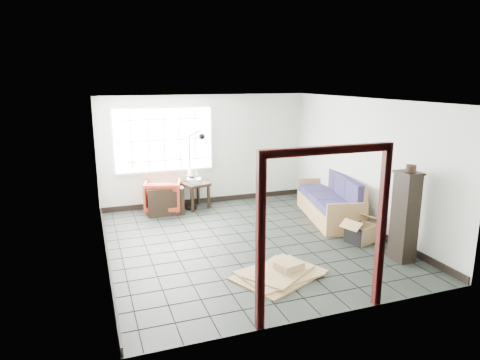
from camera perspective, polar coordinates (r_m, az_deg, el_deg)
name	(u,v)px	position (r m, az deg, el deg)	size (l,w,h in m)	color
ground	(246,241)	(8.06, 0.85, -8.20)	(5.50, 5.50, 0.00)	black
room_shell	(246,153)	(7.63, 0.82, 3.68)	(5.02, 5.52, 2.61)	beige
window_panel	(164,140)	(9.94, -10.13, 5.30)	(2.32, 0.08, 1.52)	silver
doorway_trim	(325,213)	(5.31, 11.31, -4.29)	(1.80, 0.08, 2.20)	#3D0E0D
futon_sofa	(332,203)	(9.44, 12.16, -3.02)	(1.27, 2.30, 0.96)	olive
armchair	(163,194)	(9.87, -10.21, -1.86)	(0.79, 0.74, 0.81)	#982E16
side_table	(195,187)	(9.99, -6.01, -0.96)	(0.70, 0.70, 0.61)	black
table_lamp	(193,172)	(9.90, -6.35, 1.02)	(0.28, 0.28, 0.36)	black
projector	(194,181)	(9.90, -6.17, -0.12)	(0.36, 0.31, 0.11)	silver
floor_lamp	(196,167)	(9.85, -5.90, 1.71)	(0.50, 0.32, 1.84)	black
console_shelf	(166,201)	(9.64, -9.87, -2.82)	(0.80, 0.34, 0.61)	black
tall_shelf	(405,216)	(7.52, 21.13, -4.50)	(0.32, 0.41, 1.52)	black
pot	(411,169)	(7.28, 21.85, 1.41)	(0.18, 0.18, 0.12)	black
open_box	(361,233)	(8.31, 15.82, -6.82)	(0.89, 0.62, 0.46)	olive
cardboard_pile	(280,272)	(6.78, 5.40, -12.17)	(1.60, 1.41, 0.19)	olive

